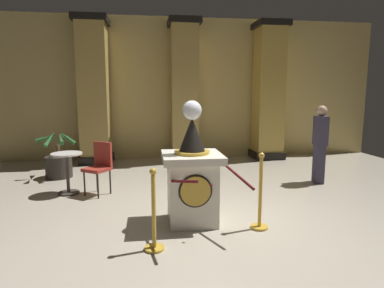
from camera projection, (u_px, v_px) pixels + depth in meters
ground_plane at (217, 216)px, 4.90m from camera, size 11.44×11.44×0.00m
back_wall at (182, 89)px, 9.36m from camera, size 11.44×0.16×3.96m
pedestal_clock at (192, 178)px, 4.59m from camera, size 0.83×0.83×1.74m
stanchion_near at (154, 222)px, 3.80m from camera, size 0.24×0.24×0.99m
stanchion_far at (260, 202)px, 4.41m from camera, size 0.24×0.24×1.06m
velvet_rope at (211, 178)px, 4.04m from camera, size 0.98×0.96×0.22m
column_left at (94, 92)px, 8.55m from camera, size 0.88×0.88×3.80m
column_right at (268, 92)px, 9.19m from camera, size 0.88×0.88×3.80m
column_centre_rear at (184, 92)px, 8.87m from camera, size 0.85×0.85×3.80m
potted_palm_left at (59, 163)px, 7.16m from camera, size 0.85×0.80×1.08m
bystander_guest at (320, 143)px, 6.67m from camera, size 0.29×0.40×1.60m
cafe_table at (67, 168)px, 5.96m from camera, size 0.55×0.55×0.77m
cafe_chair_red at (100, 163)px, 5.94m from camera, size 0.56×0.56×0.96m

